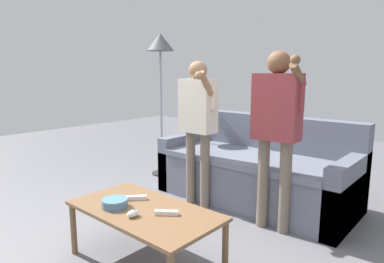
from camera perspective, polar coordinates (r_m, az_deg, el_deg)
name	(u,v)px	position (r m, az deg, el deg)	size (l,w,h in m)	color
ground_plane	(130,252)	(2.76, -10.60, -19.61)	(12.00, 12.00, 0.00)	slate
couch	(256,172)	(3.68, 10.94, -6.74)	(2.03, 0.92, 0.89)	slate
coffee_table	(144,215)	(2.44, -8.17, -13.94)	(1.10, 0.58, 0.42)	brown
snack_bowl	(115,203)	(2.47, -13.05, -11.83)	(0.18, 0.18, 0.06)	teal
game_remote_nunchuk	(133,213)	(2.30, -10.07, -13.63)	(0.06, 0.09, 0.05)	white
floor_lamp	(160,52)	(4.43, -5.43, 13.33)	(0.35, 0.35, 1.86)	#2D2D33
player_right	(276,120)	(2.87, 14.22, 1.86)	(0.46, 0.30, 1.54)	#756656
player_left	(198,117)	(3.33, 0.97, 2.55)	(0.44, 0.34, 1.48)	#756656
game_remote_wand_near	(136,198)	(2.58, -9.59, -11.10)	(0.13, 0.14, 0.03)	white
game_remote_wand_far	(166,213)	(2.30, -4.40, -13.67)	(0.15, 0.12, 0.03)	white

